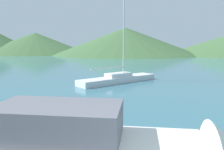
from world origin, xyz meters
TOP-DOWN VIEW (x-y plane):
  - motorboat_near at (-0.96, 3.07)m, footprint 8.61×3.49m
  - sailboat_inner at (0.18, 17.76)m, footprint 7.65×6.52m
  - hill_central at (-31.18, 90.70)m, footprint 45.18×45.18m
  - hill_east at (5.86, 80.09)m, footprint 53.99×53.99m

SIDE VIEW (x-z plane):
  - sailboat_inner at x=0.18m, z-range -4.72..5.53m
  - motorboat_near at x=-0.96m, z-range -0.66..1.83m
  - hill_central at x=-31.18m, z-range 0.00..8.85m
  - hill_east at x=5.86m, z-range 0.00..10.12m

